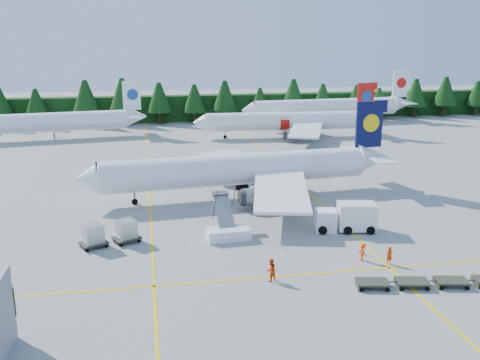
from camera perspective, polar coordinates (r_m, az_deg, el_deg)
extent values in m
plane|color=#979893|center=(51.31, 6.64, -7.07)|extent=(320.00, 320.00, 0.00)
cube|color=yellow|center=(68.21, -9.64, -1.57)|extent=(0.25, 120.00, 0.01)
cube|color=yellow|center=(71.12, 6.68, -0.78)|extent=(0.25, 120.00, 0.01)
cube|color=yellow|center=(46.08, 8.79, -9.78)|extent=(80.00, 0.25, 0.01)
cube|color=black|center=(129.27, -3.82, 7.72)|extent=(220.00, 4.00, 6.00)
cylinder|color=white|center=(65.70, -0.41, 1.14)|extent=(33.02, 6.92, 3.86)
cone|color=white|center=(63.57, -16.05, 0.07)|extent=(3.05, 4.10, 3.86)
cube|color=#070C37|center=(71.42, 13.61, 5.78)|extent=(3.68, 0.68, 5.98)
cube|color=white|center=(74.28, 0.10, 2.30)|extent=(11.06, 15.58, 1.09)
cylinder|color=gray|center=(71.66, -0.83, 0.72)|extent=(3.46, 2.32, 2.03)
cube|color=white|center=(59.13, 4.38, -1.05)|extent=(8.81, 15.38, 1.09)
cylinder|color=gray|center=(61.28, 1.83, -1.76)|extent=(3.46, 2.32, 2.03)
cylinder|color=gray|center=(64.40, -11.18, -1.88)|extent=(0.23, 0.23, 1.64)
cylinder|color=white|center=(106.55, 4.65, 6.29)|extent=(30.68, 5.12, 3.59)
cone|color=white|center=(104.43, -4.32, 6.12)|extent=(2.69, 3.71, 3.59)
cube|color=red|center=(110.59, 13.25, 8.61)|extent=(3.42, 0.49, 5.57)
cube|color=white|center=(114.57, 5.19, 6.61)|extent=(8.72, 14.41, 1.02)
cylinder|color=gray|center=(112.05, 4.53, 5.79)|extent=(3.14, 2.04, 1.89)
cube|color=white|center=(99.90, 7.05, 5.34)|extent=(9.84, 14.51, 1.02)
cylinder|color=gray|center=(102.01, 5.72, 4.86)|extent=(3.14, 2.04, 1.89)
cylinder|color=gray|center=(105.20, -1.60, 4.86)|extent=(0.22, 0.22, 1.53)
cylinder|color=white|center=(110.43, -20.27, 5.78)|extent=(31.73, 7.91, 3.71)
cube|color=white|center=(110.45, -11.49, 8.83)|extent=(3.53, 0.80, 5.75)
cylinder|color=white|center=(125.42, 9.16, 7.63)|extent=(34.55, 6.72, 4.04)
cone|color=white|center=(119.21, 0.88, 7.45)|extent=(3.14, 4.25, 4.04)
cube|color=white|center=(133.51, 16.73, 9.81)|extent=(3.85, 0.65, 6.26)
cylinder|color=gray|center=(121.19, 3.41, 6.20)|extent=(0.24, 0.24, 1.62)
cube|color=white|center=(52.58, -1.28, -5.77)|extent=(4.32, 2.45, 1.10)
cube|color=gray|center=(53.84, -1.75, -3.30)|extent=(1.84, 4.07, 2.96)
cube|color=gray|center=(55.31, -2.19, -1.34)|extent=(1.87, 1.31, 0.12)
cube|color=silver|center=(55.34, 9.11, -4.28)|extent=(2.43, 2.43, 2.20)
cube|color=black|center=(55.17, 9.13, -3.77)|extent=(2.11, 2.28, 0.94)
cube|color=silver|center=(55.77, 12.32, -3.78)|extent=(4.12, 2.94, 2.72)
cube|color=#303325|center=(44.16, 13.98, -10.53)|extent=(2.79, 2.05, 0.15)
cube|color=#303325|center=(45.15, 17.90, -10.25)|extent=(2.79, 2.05, 0.15)
cube|color=#303325|center=(46.33, 21.63, -9.94)|extent=(2.79, 2.05, 0.15)
cube|color=#303325|center=(52.49, -15.33, -6.49)|extent=(2.98, 2.70, 0.15)
cube|color=#B0B3B5|center=(52.16, -15.40, -5.53)|extent=(2.24, 2.21, 1.71)
cube|color=#303325|center=(52.99, -11.98, -6.07)|extent=(2.98, 2.70, 0.15)
cube|color=#B0B3B5|center=(52.67, -12.04, -5.11)|extent=(2.24, 2.21, 1.71)
imported|color=#EA3204|center=(48.65, 15.66, -7.76)|extent=(0.67, 0.51, 1.65)
imported|color=#D93B04|center=(43.86, 3.30, -9.57)|extent=(1.16, 1.07, 1.91)
imported|color=#FF4D05|center=(48.88, 12.95, -7.50)|extent=(0.59, 0.75, 1.59)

